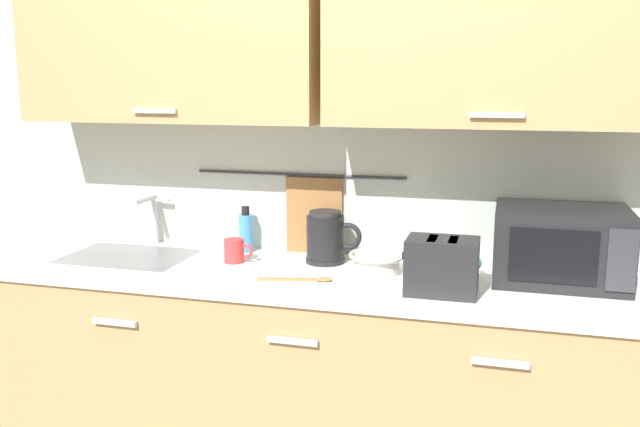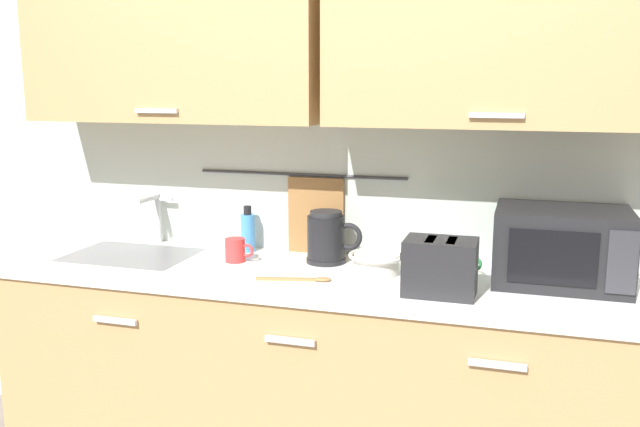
# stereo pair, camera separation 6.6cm
# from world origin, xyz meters

# --- Properties ---
(counter_unit) EXTENTS (2.53, 0.64, 0.90)m
(counter_unit) POSITION_xyz_m (-0.01, 0.30, 0.46)
(counter_unit) COLOR tan
(counter_unit) RESTS_ON ground
(back_wall_assembly) EXTENTS (3.70, 0.41, 2.50)m
(back_wall_assembly) POSITION_xyz_m (-0.00, 0.53, 1.52)
(back_wall_assembly) COLOR silver
(back_wall_assembly) RESTS_ON ground
(sink_faucet) EXTENTS (0.09, 0.17, 0.22)m
(sink_faucet) POSITION_xyz_m (-0.82, 0.53, 1.04)
(sink_faucet) COLOR #B2B5BA
(sink_faucet) RESTS_ON counter_unit
(microwave) EXTENTS (0.46, 0.35, 0.27)m
(microwave) POSITION_xyz_m (0.87, 0.41, 1.04)
(microwave) COLOR black
(microwave) RESTS_ON counter_unit
(electric_kettle) EXTENTS (0.23, 0.16, 0.21)m
(electric_kettle) POSITION_xyz_m (-0.00, 0.44, 1.00)
(electric_kettle) COLOR black
(electric_kettle) RESTS_ON counter_unit
(dish_soap_bottle) EXTENTS (0.06, 0.06, 0.20)m
(dish_soap_bottle) POSITION_xyz_m (-0.38, 0.52, 0.99)
(dish_soap_bottle) COLOR #3F8CD8
(dish_soap_bottle) RESTS_ON counter_unit
(mug_near_sink) EXTENTS (0.12, 0.08, 0.09)m
(mug_near_sink) POSITION_xyz_m (-0.36, 0.35, 0.95)
(mug_near_sink) COLOR red
(mug_near_sink) RESTS_ON counter_unit
(mixing_bowl) EXTENTS (0.21, 0.21, 0.08)m
(mixing_bowl) POSITION_xyz_m (0.22, 0.34, 0.94)
(mixing_bowl) COLOR silver
(mixing_bowl) RESTS_ON counter_unit
(toaster) EXTENTS (0.26, 0.17, 0.19)m
(toaster) POSITION_xyz_m (0.48, 0.16, 1.00)
(toaster) COLOR #232326
(toaster) RESTS_ON counter_unit
(mug_by_kettle) EXTENTS (0.12, 0.08, 0.09)m
(mug_by_kettle) POSITION_xyz_m (0.53, 0.40, 0.95)
(mug_by_kettle) COLOR green
(mug_by_kettle) RESTS_ON counter_unit
(wooden_spoon) EXTENTS (0.27, 0.09, 0.01)m
(wooden_spoon) POSITION_xyz_m (-0.01, 0.17, 0.91)
(wooden_spoon) COLOR #9E7042
(wooden_spoon) RESTS_ON counter_unit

